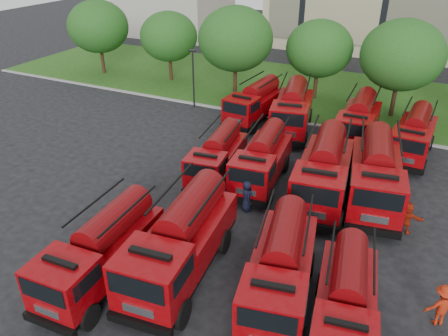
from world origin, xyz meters
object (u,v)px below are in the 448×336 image
object	(u,v)px
fire_truck_10	(359,120)
firefighter_5	(403,232)
fire_truck_6	(324,171)
fire_truck_9	(292,109)
fire_truck_1	(181,240)
fire_truck_5	(262,159)
fire_truck_3	(346,302)
fire_truck_7	(376,174)
firefighter_4	(246,210)
fire_truck_0	(102,250)
fire_truck_11	(414,135)
fire_truck_2	(281,267)
firefighter_3	(436,323)
fire_truck_4	(217,156)
fire_truck_8	(255,102)

from	to	relation	value
fire_truck_10	firefighter_5	size ratio (longest dim) A/B	4.04
fire_truck_6	fire_truck_9	bearing A→B (deg)	111.19
fire_truck_1	fire_truck_5	size ratio (longest dim) A/B	1.14
fire_truck_1	fire_truck_6	xyz separation A→B (m)	(4.08, 9.01, 0.01)
fire_truck_3	fire_truck_7	size ratio (longest dim) A/B	0.80
firefighter_4	fire_truck_0	bearing A→B (deg)	119.90
fire_truck_0	fire_truck_3	size ratio (longest dim) A/B	1.07
fire_truck_5	firefighter_4	size ratio (longest dim) A/B	3.78
fire_truck_7	fire_truck_11	world-z (taller)	fire_truck_7
fire_truck_3	fire_truck_6	xyz separation A→B (m)	(-3.25, 9.13, 0.35)
fire_truck_0	fire_truck_1	bearing A→B (deg)	29.91
fire_truck_2	firefighter_3	size ratio (longest dim) A/B	3.90
fire_truck_5	fire_truck_4	bearing A→B (deg)	-173.97
fire_truck_0	fire_truck_9	distance (m)	19.73
fire_truck_6	firefighter_5	size ratio (longest dim) A/B	4.60
fire_truck_5	fire_truck_9	bearing A→B (deg)	89.36
fire_truck_7	firefighter_3	world-z (taller)	fire_truck_7
fire_truck_1	fire_truck_9	bearing A→B (deg)	86.10
fire_truck_2	fire_truck_8	xyz separation A→B (m)	(-8.47, 17.93, -0.05)
fire_truck_2	fire_truck_5	size ratio (longest dim) A/B	1.05
fire_truck_0	fire_truck_9	bearing A→B (deg)	80.50
fire_truck_3	fire_truck_4	size ratio (longest dim) A/B	1.00
fire_truck_5	firefighter_4	distance (m)	3.73
fire_truck_3	firefighter_3	bearing A→B (deg)	21.35
fire_truck_10	firefighter_3	distance (m)	17.46
fire_truck_10	firefighter_5	xyz separation A→B (m)	(4.47, -10.37, -1.64)
fire_truck_4	firefighter_5	bearing A→B (deg)	-12.62
fire_truck_0	fire_truck_1	world-z (taller)	fire_truck_1
fire_truck_1	fire_truck_3	xyz separation A→B (m)	(7.33, -0.12, -0.35)
fire_truck_3	fire_truck_5	size ratio (longest dim) A/B	0.94
fire_truck_11	firefighter_5	distance (m)	9.65
fire_truck_5	fire_truck_7	size ratio (longest dim) A/B	0.86
fire_truck_4	fire_truck_7	xyz separation A→B (m)	(9.36, 1.23, 0.36)
fire_truck_8	firefighter_3	distance (m)	22.16
fire_truck_3	firefighter_4	bearing A→B (deg)	129.13
fire_truck_1	fire_truck_8	world-z (taller)	fire_truck_1
fire_truck_4	fire_truck_10	bearing A→B (deg)	46.03
fire_truck_1	fire_truck_4	distance (m)	9.06
fire_truck_1	firefighter_3	bearing A→B (deg)	3.94
fire_truck_2	fire_truck_8	size ratio (longest dim) A/B	1.05
fire_truck_3	fire_truck_11	distance (m)	17.30
fire_truck_3	fire_truck_4	xyz separation A→B (m)	(-9.87, 8.81, -0.00)
fire_truck_5	fire_truck_6	distance (m)	3.87
fire_truck_8	firefighter_3	xyz separation A→B (m)	(14.68, -16.52, -1.58)
fire_truck_7	firefighter_3	bearing A→B (deg)	-73.26
fire_truck_9	fire_truck_10	bearing A→B (deg)	-8.20
fire_truck_8	firefighter_4	size ratio (longest dim) A/B	3.77
fire_truck_2	fire_truck_11	distance (m)	17.14
fire_truck_11	fire_truck_6	bearing A→B (deg)	-114.15
fire_truck_6	firefighter_3	world-z (taller)	fire_truck_6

